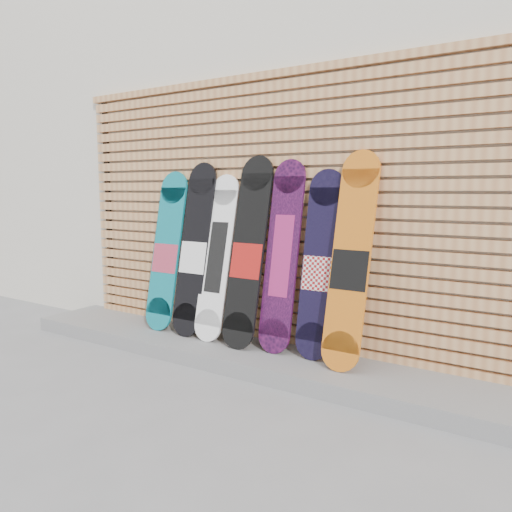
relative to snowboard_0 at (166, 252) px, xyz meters
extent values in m
plane|color=gray|center=(1.18, -0.78, -0.82)|extent=(80.00, 80.00, 0.00)
cube|color=beige|center=(1.68, 2.72, 0.98)|extent=(12.00, 5.00, 3.60)
cube|color=slate|center=(1.03, -0.10, -0.76)|extent=(4.60, 0.70, 0.12)
cube|color=tan|center=(1.03, 0.19, -0.68)|extent=(4.20, 0.05, 0.08)
cube|color=tan|center=(1.03, 0.19, -0.58)|extent=(4.20, 0.05, 0.08)
cube|color=tan|center=(1.03, 0.19, -0.48)|extent=(4.20, 0.05, 0.07)
cube|color=tan|center=(1.03, 0.19, -0.39)|extent=(4.20, 0.05, 0.07)
cube|color=tan|center=(1.03, 0.19, -0.29)|extent=(4.20, 0.05, 0.07)
cube|color=tan|center=(1.03, 0.19, -0.19)|extent=(4.20, 0.05, 0.07)
cube|color=tan|center=(1.03, 0.19, -0.10)|extent=(4.20, 0.05, 0.07)
cube|color=tan|center=(1.03, 0.19, 0.00)|extent=(4.20, 0.05, 0.07)
cube|color=tan|center=(1.03, 0.19, 0.10)|extent=(4.20, 0.05, 0.07)
cube|color=tan|center=(1.03, 0.19, 0.20)|extent=(4.20, 0.05, 0.08)
cube|color=tan|center=(1.03, 0.19, 0.29)|extent=(4.20, 0.05, 0.08)
cube|color=tan|center=(1.03, 0.19, 0.39)|extent=(4.20, 0.05, 0.08)
cube|color=tan|center=(1.03, 0.19, 0.49)|extent=(4.20, 0.05, 0.08)
cube|color=tan|center=(1.03, 0.19, 0.58)|extent=(4.20, 0.05, 0.08)
cube|color=tan|center=(1.03, 0.19, 0.68)|extent=(4.20, 0.05, 0.08)
cube|color=tan|center=(1.03, 0.19, 0.78)|extent=(4.20, 0.05, 0.08)
cube|color=tan|center=(1.03, 0.19, 0.87)|extent=(4.20, 0.05, 0.08)
cube|color=tan|center=(1.03, 0.19, 0.97)|extent=(4.20, 0.05, 0.08)
cube|color=tan|center=(1.03, 0.19, 1.07)|extent=(4.20, 0.05, 0.08)
cube|color=tan|center=(1.03, 0.19, 1.17)|extent=(4.20, 0.05, 0.08)
cube|color=tan|center=(1.03, 0.19, 1.26)|extent=(4.20, 0.05, 0.08)
cube|color=tan|center=(1.03, 0.19, 1.36)|extent=(4.20, 0.05, 0.08)
cube|color=black|center=(-0.99, 0.21, 0.30)|extent=(0.06, 0.04, 2.23)
cube|color=tan|center=(1.03, 0.19, 1.45)|extent=(4.26, 0.07, 0.06)
cube|color=#0D7382|center=(0.00, 0.00, 0.01)|extent=(0.30, 0.26, 1.12)
cylinder|color=#0D7382|center=(0.00, -0.12, -0.55)|extent=(0.30, 0.08, 0.30)
cylinder|color=#0D7382|center=(0.00, 0.12, 0.57)|extent=(0.30, 0.08, 0.30)
cube|color=#C0445D|center=(0.00, -0.01, -0.06)|extent=(0.28, 0.08, 0.26)
cube|color=black|center=(0.33, 0.00, 0.05)|extent=(0.29, 0.27, 1.20)
cylinder|color=black|center=(0.33, -0.13, -0.55)|extent=(0.29, 0.08, 0.29)
cylinder|color=black|center=(0.33, 0.12, 0.64)|extent=(0.29, 0.08, 0.29)
cube|color=white|center=(0.33, -0.02, -0.03)|extent=(0.27, 0.08, 0.27)
cube|color=white|center=(0.58, -0.01, -0.01)|extent=(0.27, 0.28, 1.12)
cylinder|color=white|center=(0.58, -0.14, -0.56)|extent=(0.27, 0.08, 0.27)
cylinder|color=white|center=(0.58, 0.12, 0.55)|extent=(0.27, 0.08, 0.27)
cube|color=black|center=(0.58, -0.01, -0.01)|extent=(0.17, 0.16, 0.58)
cube|color=black|center=(0.90, -0.02, 0.07)|extent=(0.29, 0.30, 1.24)
cylinder|color=black|center=(0.90, -0.16, -0.55)|extent=(0.29, 0.09, 0.29)
cylinder|color=black|center=(0.90, 0.12, 0.68)|extent=(0.29, 0.09, 0.29)
cube|color=#980E0D|center=(0.90, -0.04, -0.01)|extent=(0.28, 0.09, 0.28)
cube|color=black|center=(1.19, 0.01, 0.05)|extent=(0.27, 0.25, 1.22)
cylinder|color=black|center=(1.19, -0.10, -0.56)|extent=(0.27, 0.07, 0.27)
cylinder|color=black|center=(1.19, 0.13, 0.65)|extent=(0.27, 0.07, 0.27)
cube|color=#A12062|center=(1.19, 0.01, 0.05)|extent=(0.17, 0.14, 0.63)
cube|color=black|center=(1.51, 0.03, 0.01)|extent=(0.28, 0.22, 1.13)
cylinder|color=black|center=(1.51, -0.08, -0.56)|extent=(0.28, 0.07, 0.28)
cylinder|color=black|center=(1.51, 0.13, 0.57)|extent=(0.28, 0.07, 0.28)
cube|color=white|center=(1.51, 0.01, -0.06)|extent=(0.27, 0.07, 0.26)
cube|color=#CE6816|center=(1.78, -0.03, 0.07)|extent=(0.28, 0.32, 1.26)
cylinder|color=#CE6816|center=(1.78, -0.18, -0.56)|extent=(0.28, 0.09, 0.28)
cylinder|color=#CE6816|center=(1.78, 0.12, 0.70)|extent=(0.28, 0.09, 0.28)
cube|color=black|center=(1.78, -0.05, -0.01)|extent=(0.27, 0.09, 0.28)
camera|label=1|loc=(3.11, -3.29, 0.55)|focal=35.00mm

